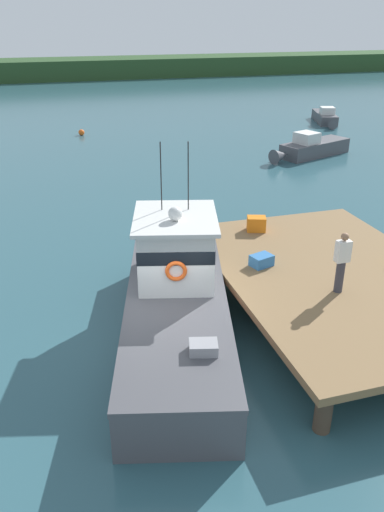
{
  "coord_description": "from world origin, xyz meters",
  "views": [
    {
      "loc": [
        -2.61,
        -11.0,
        7.68
      ],
      "look_at": [
        1.2,
        1.77,
        1.4
      ],
      "focal_mm": 36.09,
      "sensor_mm": 36.0,
      "label": 1
    }
  ],
  "objects_px": {
    "crate_single_by_cleat": "(262,260)",
    "moored_boat_outer_mooring": "(310,148)",
    "main_fishing_boat": "(176,296)",
    "moored_boat_far_right": "(326,117)",
    "deckhand_by_the_boat": "(342,261)",
    "crate_single_far": "(256,224)",
    "mooring_buoy_spare_mooring": "(81,132)"
  },
  "relations": [
    {
      "from": "main_fishing_boat",
      "to": "crate_single_by_cleat",
      "type": "height_order",
      "value": "main_fishing_boat"
    },
    {
      "from": "moored_boat_outer_mooring",
      "to": "moored_boat_far_right",
      "type": "height_order",
      "value": "moored_boat_outer_mooring"
    },
    {
      "from": "crate_single_by_cleat",
      "to": "moored_boat_far_right",
      "type": "bearing_deg",
      "value": 56.44
    },
    {
      "from": "main_fishing_boat",
      "to": "moored_boat_outer_mooring",
      "type": "bearing_deg",
      "value": 51.61
    },
    {
      "from": "deckhand_by_the_boat",
      "to": "mooring_buoy_spare_mooring",
      "type": "relative_size",
      "value": 3.96
    },
    {
      "from": "main_fishing_boat",
      "to": "moored_boat_far_right",
      "type": "height_order",
      "value": "main_fishing_boat"
    },
    {
      "from": "main_fishing_boat",
      "to": "moored_boat_outer_mooring",
      "type": "height_order",
      "value": "main_fishing_boat"
    },
    {
      "from": "crate_single_by_cleat",
      "to": "moored_boat_outer_mooring",
      "type": "bearing_deg",
      "value": 57.01
    },
    {
      "from": "moored_boat_outer_mooring",
      "to": "main_fishing_boat",
      "type": "bearing_deg",
      "value": -128.39
    },
    {
      "from": "crate_single_by_cleat",
      "to": "deckhand_by_the_boat",
      "type": "height_order",
      "value": "deckhand_by_the_boat"
    },
    {
      "from": "moored_boat_outer_mooring",
      "to": "deckhand_by_the_boat",
      "type": "bearing_deg",
      "value": -116.49
    },
    {
      "from": "main_fishing_boat",
      "to": "crate_single_by_cleat",
      "type": "xyz_separation_m",
      "value": [
        2.68,
        0.68,
        0.35
      ]
    },
    {
      "from": "crate_single_far",
      "to": "deckhand_by_the_boat",
      "type": "xyz_separation_m",
      "value": [
        0.4,
        -4.41,
        0.62
      ]
    },
    {
      "from": "crate_single_far",
      "to": "crate_single_by_cleat",
      "type": "bearing_deg",
      "value": -109.76
    },
    {
      "from": "crate_single_far",
      "to": "moored_boat_far_right",
      "type": "xyz_separation_m",
      "value": [
        15.0,
        21.49,
        -1.01
      ]
    },
    {
      "from": "main_fishing_boat",
      "to": "moored_boat_far_right",
      "type": "relative_size",
      "value": 1.98
    },
    {
      "from": "moored_boat_far_right",
      "to": "mooring_buoy_spare_mooring",
      "type": "bearing_deg",
      "value": 177.44
    },
    {
      "from": "crate_single_far",
      "to": "main_fishing_boat",
      "type": "bearing_deg",
      "value": -138.58
    },
    {
      "from": "main_fishing_boat",
      "to": "crate_single_far",
      "type": "distance_m",
      "value": 4.78
    },
    {
      "from": "crate_single_far",
      "to": "deckhand_by_the_boat",
      "type": "distance_m",
      "value": 4.47
    },
    {
      "from": "mooring_buoy_spare_mooring",
      "to": "crate_single_far",
      "type": "bearing_deg",
      "value": -80.83
    },
    {
      "from": "deckhand_by_the_boat",
      "to": "moored_boat_far_right",
      "type": "distance_m",
      "value": 29.77
    },
    {
      "from": "deckhand_by_the_boat",
      "to": "crate_single_far",
      "type": "bearing_deg",
      "value": 95.22
    },
    {
      "from": "main_fishing_boat",
      "to": "mooring_buoy_spare_mooring",
      "type": "bearing_deg",
      "value": 90.08
    },
    {
      "from": "crate_single_by_cleat",
      "to": "moored_boat_far_right",
      "type": "relative_size",
      "value": 0.12
    },
    {
      "from": "crate_single_by_cleat",
      "to": "moored_boat_outer_mooring",
      "type": "relative_size",
      "value": 0.1
    },
    {
      "from": "crate_single_by_cleat",
      "to": "moored_boat_outer_mooring",
      "type": "distance_m",
      "value": 17.87
    },
    {
      "from": "moored_boat_outer_mooring",
      "to": "moored_boat_far_right",
      "type": "bearing_deg",
      "value": 55.51
    },
    {
      "from": "main_fishing_boat",
      "to": "mooring_buoy_spare_mooring",
      "type": "height_order",
      "value": "main_fishing_boat"
    },
    {
      "from": "main_fishing_boat",
      "to": "mooring_buoy_spare_mooring",
      "type": "xyz_separation_m",
      "value": [
        -0.03,
        25.47,
        -0.8
      ]
    },
    {
      "from": "crate_single_far",
      "to": "deckhand_by_the_boat",
      "type": "relative_size",
      "value": 0.37
    },
    {
      "from": "moored_boat_outer_mooring",
      "to": "moored_boat_far_right",
      "type": "distance_m",
      "value": 10.9
    }
  ]
}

